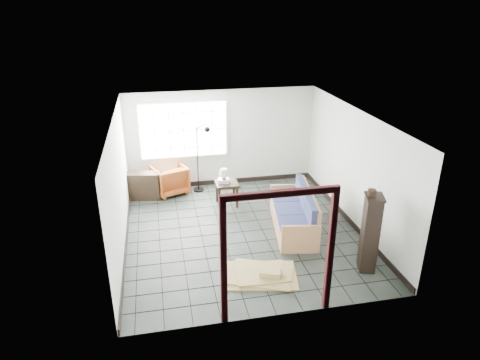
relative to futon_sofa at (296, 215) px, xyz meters
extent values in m
plane|color=black|center=(-1.19, 0.09, -0.33)|extent=(5.50, 5.50, 0.00)
cube|color=beige|center=(-1.19, 2.84, 0.97)|extent=(5.00, 0.02, 2.60)
cube|color=beige|center=(-1.19, -2.66, 0.97)|extent=(5.00, 0.02, 2.60)
cube|color=beige|center=(-3.69, 0.09, 0.97)|extent=(0.02, 5.50, 2.60)
cube|color=beige|center=(1.31, 0.09, 0.97)|extent=(0.02, 5.50, 2.60)
cube|color=white|center=(-1.19, 0.09, 2.27)|extent=(5.00, 5.50, 0.02)
cube|color=black|center=(-1.19, 2.82, -0.27)|extent=(4.95, 0.03, 0.12)
cube|color=black|center=(-3.67, 0.09, -0.27)|extent=(0.03, 5.45, 0.12)
cube|color=black|center=(1.29, 0.09, -0.27)|extent=(0.03, 5.45, 0.12)
cube|color=silver|center=(-2.19, 2.80, 1.27)|extent=(2.32, 0.06, 1.52)
cube|color=white|center=(-2.19, 2.76, 1.27)|extent=(2.20, 0.02, 1.40)
cube|color=#360C10|center=(-2.04, -2.61, 0.72)|extent=(0.10, 0.08, 2.10)
cube|color=#360C10|center=(-0.34, -2.61, 0.72)|extent=(0.10, 0.08, 2.10)
cube|color=#360C10|center=(-1.19, -2.61, 1.82)|extent=(1.80, 0.08, 0.10)
cube|color=#9C6646|center=(-0.06, 0.01, -0.16)|extent=(1.08, 2.06, 0.35)
cube|color=#9C6646|center=(-0.22, -0.99, -0.02)|extent=(0.78, 0.18, 0.63)
cube|color=#9C6646|center=(0.09, 1.01, -0.02)|extent=(0.78, 0.18, 0.63)
cube|color=#9C6646|center=(0.28, -0.05, 0.21)|extent=(0.38, 1.95, 0.69)
cube|color=#171E39|center=(-0.18, -0.63, 0.10)|extent=(0.80, 0.73, 0.16)
cube|color=#171E39|center=(0.10, -0.67, 0.33)|extent=(0.23, 0.64, 0.51)
cube|color=#171E39|center=(-0.08, 0.01, 0.10)|extent=(0.80, 0.73, 0.16)
cube|color=#171E39|center=(0.20, -0.03, 0.33)|extent=(0.23, 0.64, 0.51)
cube|color=#171E39|center=(0.02, 0.65, 0.10)|extent=(0.80, 0.73, 0.16)
cube|color=#171E39|center=(0.30, 0.61, 0.33)|extent=(0.23, 0.64, 0.51)
imported|color=maroon|center=(-2.63, 2.49, 0.08)|extent=(1.02, 0.99, 0.83)
cube|color=black|center=(-1.29, 1.49, 0.23)|extent=(0.54, 0.54, 0.06)
cube|color=black|center=(-1.51, 1.27, -0.06)|extent=(0.05, 0.05, 0.54)
cube|color=black|center=(-1.08, 1.27, -0.06)|extent=(0.05, 0.05, 0.54)
cube|color=black|center=(-1.50, 1.71, -0.06)|extent=(0.05, 0.05, 0.54)
cube|color=black|center=(-1.07, 1.70, -0.06)|extent=(0.05, 0.05, 0.54)
cylinder|color=black|center=(-1.36, 1.48, 0.33)|extent=(0.12, 0.12, 0.13)
cylinder|color=black|center=(-1.36, 1.48, 0.44)|extent=(0.03, 0.03, 0.09)
cone|color=beige|center=(-1.36, 1.48, 0.54)|extent=(0.31, 0.31, 0.18)
cube|color=silver|center=(-1.36, 1.51, 0.31)|extent=(0.30, 0.26, 0.10)
cylinder|color=black|center=(-1.49, 1.54, 0.31)|extent=(0.03, 0.06, 0.06)
cylinder|color=black|center=(-1.88, 2.49, -0.32)|extent=(0.29, 0.29, 0.03)
cylinder|color=black|center=(-1.88, 2.49, 0.54)|extent=(0.03, 0.03, 1.71)
cylinder|color=black|center=(-1.75, 2.43, 1.44)|extent=(0.29, 0.03, 0.15)
sphere|color=black|center=(-1.62, 2.38, 1.37)|extent=(0.16, 0.16, 0.15)
cube|color=black|center=(-3.34, 2.28, 0.02)|extent=(0.95, 0.50, 0.70)
cube|color=black|center=(-3.34, 2.28, 0.03)|extent=(0.88, 0.44, 0.03)
cube|color=black|center=(0.83, -1.73, 0.42)|extent=(0.38, 0.44, 1.50)
cube|color=black|center=(0.83, -1.73, 1.17)|extent=(0.43, 0.49, 0.04)
cylinder|color=black|center=(0.77, -1.71, 1.24)|extent=(0.19, 0.19, 0.11)
cube|color=olive|center=(0.04, 0.17, -0.32)|extent=(0.52, 0.46, 0.02)
cube|color=black|center=(-0.17, 0.23, -0.18)|extent=(0.11, 0.34, 0.30)
cube|color=olive|center=(0.25, 0.11, -0.18)|extent=(0.11, 0.34, 0.30)
cube|color=olive|center=(-0.01, 0.00, -0.18)|extent=(0.43, 0.14, 0.30)
cube|color=olive|center=(0.09, 0.34, -0.18)|extent=(0.43, 0.14, 0.30)
cube|color=olive|center=(-0.23, 0.25, 0.02)|extent=(0.26, 0.38, 0.12)
cube|color=olive|center=(0.31, 0.09, 0.02)|extent=(0.26, 0.38, 0.12)
cube|color=olive|center=(-1.17, -1.58, -0.32)|extent=(1.44, 1.14, 0.03)
cube|color=olive|center=(-1.17, -1.58, -0.29)|extent=(1.36, 1.20, 0.03)
cube|color=olive|center=(-1.17, -1.58, -0.27)|extent=(0.99, 0.73, 0.03)
cube|color=olive|center=(-1.03, -1.67, -0.20)|extent=(0.45, 0.41, 0.11)
camera|label=1|loc=(-2.87, -7.96, 4.39)|focal=32.00mm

